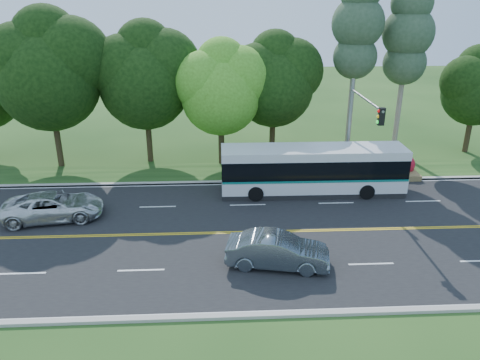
{
  "coord_description": "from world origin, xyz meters",
  "views": [
    {
      "loc": [
        -2.27,
        -22.52,
        12.2
      ],
      "look_at": [
        -1.05,
        2.0,
        2.28
      ],
      "focal_mm": 35.0,
      "sensor_mm": 36.0,
      "label": 1
    }
  ],
  "objects_px": {
    "transit_bus": "(312,171)",
    "suv": "(53,206)",
    "traffic_signal": "(358,122)",
    "sedan": "(278,251)"
  },
  "relations": [
    {
      "from": "transit_bus",
      "to": "suv",
      "type": "bearing_deg",
      "value": -168.63
    },
    {
      "from": "transit_bus",
      "to": "suv",
      "type": "height_order",
      "value": "transit_bus"
    },
    {
      "from": "traffic_signal",
      "to": "sedan",
      "type": "distance_m",
      "value": 11.34
    },
    {
      "from": "traffic_signal",
      "to": "transit_bus",
      "type": "xyz_separation_m",
      "value": [
        -2.73,
        -0.19,
        -3.14
      ]
    },
    {
      "from": "traffic_signal",
      "to": "suv",
      "type": "height_order",
      "value": "traffic_signal"
    },
    {
      "from": "sedan",
      "to": "suv",
      "type": "height_order",
      "value": "sedan"
    },
    {
      "from": "transit_bus",
      "to": "suv",
      "type": "distance_m",
      "value": 15.82
    },
    {
      "from": "transit_bus",
      "to": "sedan",
      "type": "height_order",
      "value": "transit_bus"
    },
    {
      "from": "sedan",
      "to": "suv",
      "type": "xyz_separation_m",
      "value": [
        -12.21,
        5.62,
        -0.03
      ]
    },
    {
      "from": "traffic_signal",
      "to": "transit_bus",
      "type": "distance_m",
      "value": 4.16
    }
  ]
}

